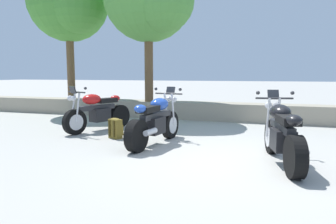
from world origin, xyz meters
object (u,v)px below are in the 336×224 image
(motorcycle_black_far_right, at_px, (282,134))
(rider_backpack, at_px, (116,128))
(motorcycle_blue_centre, at_px, (156,121))
(leafy_tree_far_left, at_px, (70,2))
(motorcycle_red_near_left, at_px, (98,112))

(motorcycle_black_far_right, bearing_deg, rider_backpack, 164.42)
(motorcycle_blue_centre, bearing_deg, leafy_tree_far_left, 140.18)
(leafy_tree_far_left, bearing_deg, motorcycle_black_far_right, -32.84)
(motorcycle_blue_centre, height_order, motorcycle_black_far_right, same)
(motorcycle_black_far_right, bearing_deg, motorcycle_blue_centre, 164.25)
(motorcycle_red_near_left, distance_m, leafy_tree_far_left, 5.37)
(motorcycle_red_near_left, height_order, rider_backpack, motorcycle_red_near_left)
(motorcycle_red_near_left, distance_m, motorcycle_blue_centre, 2.22)
(motorcycle_black_far_right, distance_m, leafy_tree_far_left, 9.27)
(motorcycle_red_near_left, distance_m, motorcycle_black_far_right, 4.75)
(motorcycle_red_near_left, height_order, leafy_tree_far_left, leafy_tree_far_left)
(motorcycle_blue_centre, distance_m, rider_backpack, 1.16)
(motorcycle_black_far_right, height_order, leafy_tree_far_left, leafy_tree_far_left)
(motorcycle_blue_centre, relative_size, leafy_tree_far_left, 0.41)
(rider_backpack, bearing_deg, leafy_tree_far_left, 134.94)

